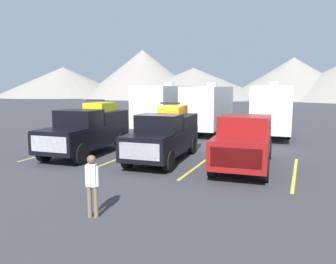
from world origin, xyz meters
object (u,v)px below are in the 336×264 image
Objects in this scene: pickup_truck_a at (88,129)px; camper_trailer_c at (273,108)px; pickup_truck_b at (165,134)px; camper_trailer_b at (209,106)px; person_a at (92,182)px; pickup_truck_c at (244,139)px; camper_trailer_a at (165,105)px.

camper_trailer_c is at bearing 50.67° from pickup_truck_a.
pickup_truck_b is 10.26m from camper_trailer_c.
camper_trailer_b is (-0.54, 9.50, 0.74)m from pickup_truck_b.
camper_trailer_c reaches higher than person_a.
camper_trailer_a is at bearing 129.64° from pickup_truck_c.
camper_trailer_b is at bearing 114.01° from pickup_truck_c.
camper_trailer_c is (3.96, 9.44, 0.77)m from pickup_truck_b.
camper_trailer_a is at bearing 106.86° from person_a.
pickup_truck_c is at bearing 69.36° from person_a.
pickup_truck_b is 0.96× the size of pickup_truck_c.
pickup_truck_a reaches higher than person_a.
person_a is (0.99, -7.09, -0.24)m from pickup_truck_b.
pickup_truck_a is at bearing 126.89° from person_a.
pickup_truck_b is 9.55m from camper_trailer_b.
pickup_truck_c is 0.69× the size of camper_trailer_a.
pickup_truck_c is 0.67× the size of camper_trailer_b.
person_a is (-2.68, -7.12, -0.22)m from pickup_truck_c.
camper_trailer_c is (7.92, 0.19, 0.00)m from camper_trailer_a.
camper_trailer_c reaches higher than pickup_truck_a.
camper_trailer_c is at bearing 79.83° from person_a.
camper_trailer_b is at bearing 70.33° from pickup_truck_a.
pickup_truck_a is at bearing -109.67° from camper_trailer_b.
camper_trailer_b reaches higher than pickup_truck_c.
camper_trailer_b is 16.69m from person_a.
camper_trailer_c is 5.11× the size of person_a.
pickup_truck_c is 3.56× the size of person_a.
pickup_truck_b is at bearing 4.92° from pickup_truck_a.
camper_trailer_b is at bearing 95.28° from person_a.
camper_trailer_c is (0.28, 9.40, 0.80)m from pickup_truck_c.
person_a is (4.95, -16.34, -1.01)m from camper_trailer_a.
camper_trailer_a is (-7.63, 9.22, 0.79)m from pickup_truck_c.
pickup_truck_b is at bearing -86.74° from camper_trailer_b.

